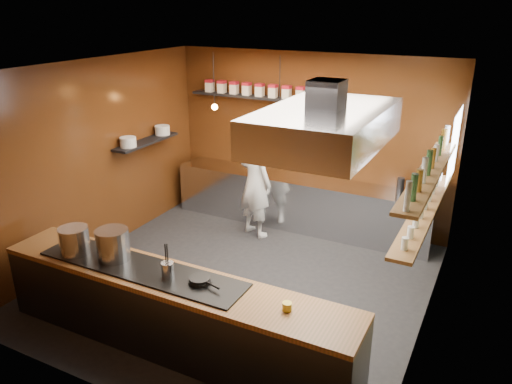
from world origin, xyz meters
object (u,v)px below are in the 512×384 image
Objects in this scene: chef at (255,183)px; stockpot_small at (74,241)px; extractor_hood at (325,126)px; stockpot_large at (113,244)px; espresso_machine at (427,187)px.

stockpot_small is at bearing 97.31° from chef.
extractor_hood is 5.70× the size of stockpot_small.
extractor_hood is 3.10m from chef.
stockpot_large is 4.74m from espresso_machine.
stockpot_small is 0.91× the size of espresso_machine.
extractor_hood is at bearing -108.25° from espresso_machine.
espresso_machine is 0.20× the size of chef.
espresso_machine is (3.41, 3.85, -0.01)m from stockpot_small.
extractor_hood is 3.05m from espresso_machine.
stockpot_large is 3.13m from chef.
chef is at bearing 76.57° from stockpot_small.
extractor_hood reaches higher than stockpot_small.
extractor_hood is 1.07× the size of chef.
espresso_machine is at bearing 72.75° from extractor_hood.
espresso_machine is at bearing -145.59° from chef.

